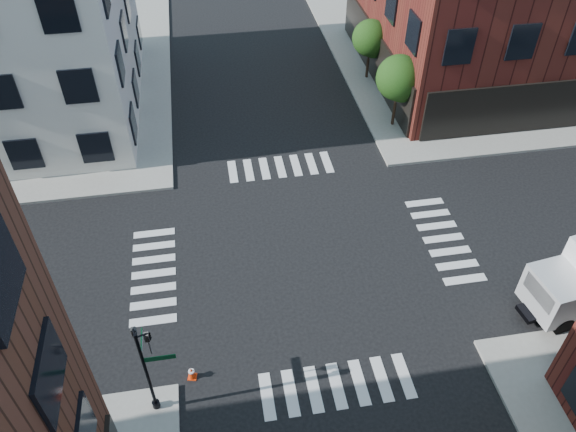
% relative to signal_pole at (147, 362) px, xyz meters
% --- Properties ---
extents(ground, '(120.00, 120.00, 0.00)m').
position_rel_signal_pole_xyz_m(ground, '(6.72, 6.68, -2.86)').
color(ground, black).
rests_on(ground, ground).
extents(sidewalk_ne, '(30.00, 30.00, 0.15)m').
position_rel_signal_pole_xyz_m(sidewalk_ne, '(27.72, 27.68, -2.78)').
color(sidewalk_ne, gray).
rests_on(sidewalk_ne, ground).
extents(tree_near, '(2.69, 2.69, 4.49)m').
position_rel_signal_pole_xyz_m(tree_near, '(14.28, 16.65, 0.30)').
color(tree_near, black).
rests_on(tree_near, ground).
extents(tree_far, '(2.43, 2.43, 4.07)m').
position_rel_signal_pole_xyz_m(tree_far, '(14.28, 22.65, 0.02)').
color(tree_far, black).
rests_on(tree_far, ground).
extents(signal_pole, '(1.29, 1.24, 4.60)m').
position_rel_signal_pole_xyz_m(signal_pole, '(0.00, 0.00, 0.00)').
color(signal_pole, black).
rests_on(signal_pole, ground).
extents(traffic_cone, '(0.40, 0.40, 0.62)m').
position_rel_signal_pole_xyz_m(traffic_cone, '(1.26, 0.98, -2.56)').
color(traffic_cone, red).
rests_on(traffic_cone, ground).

